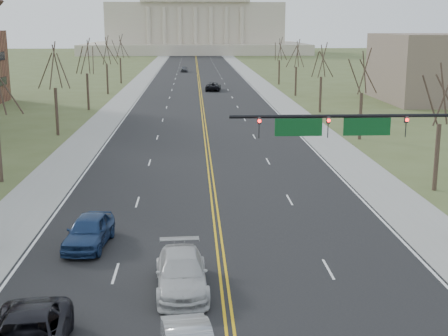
{
  "coord_description": "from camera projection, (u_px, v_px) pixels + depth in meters",
  "views": [
    {
      "loc": [
        -1.31,
        -17.35,
        11.27
      ],
      "look_at": [
        0.49,
        18.62,
        3.0
      ],
      "focal_mm": 50.0,
      "sensor_mm": 36.0,
      "label": 1
    }
  ],
  "objects": [
    {
      "name": "road",
      "position": [
        199.0,
        82.0,
        126.55
      ],
      "size": [
        20.0,
        380.0,
        0.01
      ],
      "primitive_type": "cube",
      "color": "black",
      "rests_on": "ground"
    },
    {
      "name": "cross_road",
      "position": [
        227.0,
        309.0,
        25.32
      ],
      "size": [
        120.0,
        14.0,
        0.01
      ],
      "primitive_type": "cube",
      "color": "black",
      "rests_on": "ground"
    },
    {
      "name": "sidewalk_left",
      "position": [
        140.0,
        82.0,
        125.96
      ],
      "size": [
        4.0,
        380.0,
        0.03
      ],
      "primitive_type": "cube",
      "color": "gray",
      "rests_on": "ground"
    },
    {
      "name": "sidewalk_right",
      "position": [
        258.0,
        82.0,
        127.14
      ],
      "size": [
        4.0,
        380.0,
        0.03
      ],
      "primitive_type": "cube",
      "color": "gray",
      "rests_on": "ground"
    },
    {
      "name": "center_line",
      "position": [
        199.0,
        82.0,
        126.55
      ],
      "size": [
        0.42,
        380.0,
        0.01
      ],
      "primitive_type": "cube",
      "color": "gold",
      "rests_on": "road"
    },
    {
      "name": "edge_line_left",
      "position": [
        151.0,
        82.0,
        126.07
      ],
      "size": [
        0.15,
        380.0,
        0.01
      ],
      "primitive_type": "cube",
      "color": "silver",
      "rests_on": "road"
    },
    {
      "name": "edge_line_right",
      "position": [
        247.0,
        82.0,
        127.03
      ],
      "size": [
        0.15,
        380.0,
        0.01
      ],
      "primitive_type": "cube",
      "color": "silver",
      "rests_on": "road"
    },
    {
      "name": "capitol",
      "position": [
        195.0,
        18.0,
        259.57
      ],
      "size": [
        90.0,
        60.0,
        50.0
      ],
      "color": "beige",
      "rests_on": "ground"
    },
    {
      "name": "signal_mast",
      "position": [
        365.0,
        136.0,
        31.69
      ],
      "size": [
        12.12,
        0.44,
        7.2
      ],
      "color": "black",
      "rests_on": "ground"
    },
    {
      "name": "tree_r_0",
      "position": [
        441.0,
        97.0,
        42.13
      ],
      "size": [
        3.74,
        3.74,
        8.5
      ],
      "color": "#3B2D23",
      "rests_on": "ground"
    },
    {
      "name": "tree_r_1",
      "position": [
        363.0,
        74.0,
        61.6
      ],
      "size": [
        3.74,
        3.74,
        8.5
      ],
      "color": "#3B2D23",
      "rests_on": "ground"
    },
    {
      "name": "tree_l_1",
      "position": [
        54.0,
        68.0,
        63.89
      ],
      "size": [
        3.96,
        3.96,
        9.0
      ],
      "color": "#3B2D23",
      "rests_on": "ground"
    },
    {
      "name": "tree_r_2",
      "position": [
        322.0,
        62.0,
        81.07
      ],
      "size": [
        3.74,
        3.74,
        8.5
      ],
      "color": "#3B2D23",
      "rests_on": "ground"
    },
    {
      "name": "tree_l_2",
      "position": [
        86.0,
        58.0,
        83.36
      ],
      "size": [
        3.96,
        3.96,
        9.0
      ],
      "color": "#3B2D23",
      "rests_on": "ground"
    },
    {
      "name": "tree_r_3",
      "position": [
        296.0,
        55.0,
        100.54
      ],
      "size": [
        3.74,
        3.74,
        8.5
      ],
      "color": "#3B2D23",
      "rests_on": "ground"
    },
    {
      "name": "tree_l_3",
      "position": [
        106.0,
        52.0,
        102.83
      ],
      "size": [
        3.96,
        3.96,
        9.0
      ],
      "color": "#3B2D23",
      "rests_on": "ground"
    },
    {
      "name": "tree_r_4",
      "position": [
        279.0,
        50.0,
        120.01
      ],
      "size": [
        3.74,
        3.74,
        8.5
      ],
      "color": "#3B2D23",
      "rests_on": "ground"
    },
    {
      "name": "tree_l_4",
      "position": [
        120.0,
        48.0,
        122.3
      ],
      "size": [
        3.96,
        3.96,
        9.0
      ],
      "color": "#3B2D23",
      "rests_on": "ground"
    },
    {
      "name": "car_sb_inner_second",
      "position": [
        182.0,
        273.0,
        26.97
      ],
      "size": [
        2.48,
        5.53,
        1.57
      ],
      "primitive_type": "imported",
      "rotation": [
        0.0,
        0.0,
        0.05
      ],
      "color": "silver",
      "rests_on": "road"
    },
    {
      "name": "car_sb_outer_second",
      "position": [
        89.0,
        231.0,
        32.35
      ],
      "size": [
        2.45,
        5.06,
        1.66
      ],
      "primitive_type": "imported",
      "rotation": [
        0.0,
        0.0,
        -0.1
      ],
      "color": "navy",
      "rests_on": "road"
    },
    {
      "name": "car_far_nb",
      "position": [
        213.0,
        86.0,
        109.75
      ],
      "size": [
        2.97,
        5.56,
        1.49
      ],
      "primitive_type": "imported",
      "rotation": [
        0.0,
        0.0,
        3.05
      ],
      "color": "black",
      "rests_on": "road"
    },
    {
      "name": "car_far_sb",
      "position": [
        184.0,
        69.0,
        153.67
      ],
      "size": [
        1.76,
        4.28,
        1.45
      ],
      "primitive_type": "imported",
      "rotation": [
        0.0,
        0.0,
        0.01
      ],
      "color": "#4C4E54",
      "rests_on": "road"
    }
  ]
}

